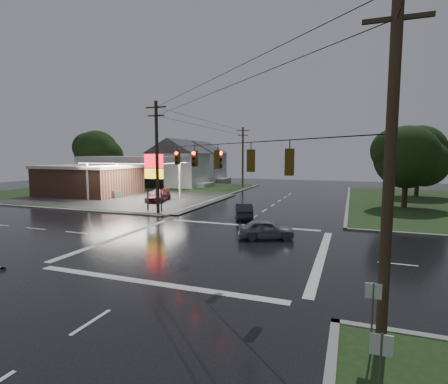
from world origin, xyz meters
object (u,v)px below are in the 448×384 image
(pylon_sign, at_px, (154,173))
(utility_pole_se, at_px, (390,161))
(gas_station, at_px, (96,178))
(car_pump, at_px, (158,196))
(utility_pole_nw, at_px, (157,156))
(utility_pole_n, at_px, (243,156))
(house_near, at_px, (179,162))
(house_far, at_px, (201,161))
(car_crossing, at_px, (266,229))
(car_north, at_px, (244,211))
(tree_ne_near, at_px, (408,157))
(tree_ne_far, at_px, (420,152))
(tree_nw_behind, at_px, (98,152))

(pylon_sign, distance_m, utility_pole_se, 28.34)
(gas_station, xyz_separation_m, car_pump, (11.74, -2.70, -1.80))
(utility_pole_nw, height_order, utility_pole_n, utility_pole_nw)
(house_near, bearing_deg, house_far, 94.76)
(utility_pole_nw, xyz_separation_m, car_crossing, (12.47, -6.33, -5.05))
(gas_station, height_order, house_near, house_near)
(car_north, xyz_separation_m, car_pump, (-13.14, 6.87, 0.05))
(utility_pole_se, bearing_deg, house_near, 123.79)
(gas_station, relative_size, car_pump, 5.06)
(gas_station, height_order, tree_ne_near, tree_ne_near)
(utility_pole_nw, relative_size, car_pump, 2.12)
(utility_pole_se, height_order, car_north, utility_pole_se)
(utility_pole_nw, height_order, utility_pole_se, same)
(utility_pole_se, distance_m, house_far, 65.55)
(tree_ne_far, bearing_deg, tree_nw_behind, -175.51)
(house_far, bearing_deg, utility_pole_n, -38.77)
(tree_ne_near, xyz_separation_m, car_pump, (-28.08, -4.99, -4.81))
(utility_pole_se, height_order, house_far, utility_pole_se)
(tree_ne_near, relative_size, car_north, 2.11)
(tree_ne_far, relative_size, car_north, 2.30)
(utility_pole_n, bearing_deg, gas_station, -131.47)
(car_crossing, bearing_deg, tree_nw_behind, 31.75)
(utility_pole_nw, distance_m, tree_ne_near, 26.74)
(utility_pole_se, xyz_separation_m, car_north, (-10.30, 19.64, -5.02))
(car_north, relative_size, car_crossing, 1.08)
(car_north, bearing_deg, house_far, -81.22)
(house_near, relative_size, tree_nw_behind, 1.10)
(tree_ne_far, height_order, car_pump, tree_ne_far)
(pylon_sign, height_order, house_far, house_far)
(utility_pole_nw, distance_m, house_near, 28.90)
(utility_pole_n, relative_size, house_near, 0.95)
(house_near, bearing_deg, tree_ne_near, -21.76)
(house_near, bearing_deg, pylon_sign, -67.72)
(pylon_sign, distance_m, house_near, 27.56)
(tree_nw_behind, height_order, car_pump, tree_nw_behind)
(utility_pole_se, distance_m, house_near, 54.77)
(utility_pole_nw, xyz_separation_m, utility_pole_n, (0.00, 28.50, -0.25))
(gas_station, distance_m, car_crossing, 33.12)
(utility_pole_n, xyz_separation_m, car_north, (8.70, -27.86, -4.77))
(gas_station, relative_size, tree_nw_behind, 2.62)
(utility_pole_se, distance_m, car_pump, 35.73)
(pylon_sign, distance_m, tree_ne_near, 27.23)
(utility_pole_se, distance_m, tree_ne_near, 31.83)
(utility_pole_n, relative_size, house_far, 0.95)
(utility_pole_nw, distance_m, car_pump, 10.03)
(utility_pole_nw, height_order, car_crossing, utility_pole_nw)
(house_near, height_order, tree_ne_near, tree_ne_near)
(house_near, xyz_separation_m, house_far, (-1.00, 12.00, 0.00))
(tree_nw_behind, distance_m, car_north, 38.94)
(utility_pole_se, relative_size, car_pump, 2.12)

